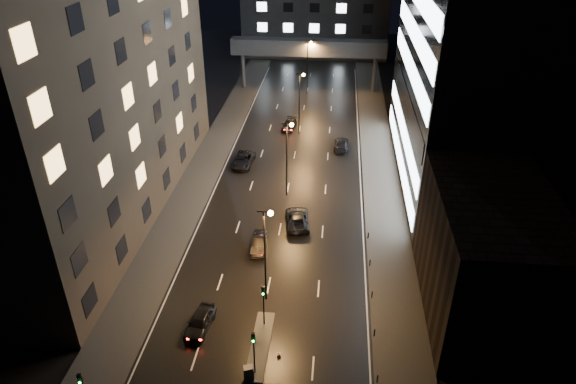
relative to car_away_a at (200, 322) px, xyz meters
The scene contains 24 objects.
ground 36.82m from the car_away_a, 81.59° to the left, with size 160.00×160.00×0.00m, color black.
sidewalk_left 32.22m from the car_away_a, 102.76° to the left, with size 5.00×110.00×0.15m, color #383533.
sidewalk_right 36.16m from the car_away_a, 60.35° to the left, with size 5.00×110.00×0.15m, color #383533.
building_left 32.85m from the car_away_a, 129.97° to the left, with size 15.00×48.00×40.00m, color #2D2319.
building_right_low 26.48m from the car_away_a, 12.05° to the left, with size 10.00×18.00×12.00m, color black.
building_right_glass 49.46m from the car_away_a, 46.86° to the left, with size 20.00×36.00×45.00m, color black.
building_far 95.30m from the car_away_a, 86.74° to the left, with size 34.00×14.00×25.00m, color #333335.
skybridge 67.07m from the car_away_a, 85.37° to the left, with size 30.00×3.00×10.00m.
median_island 5.94m from the car_away_a, 15.53° to the right, with size 1.60×8.00×0.15m, color #383533.
traffic_signal_near 6.20m from the car_away_a, ahead, with size 0.28×0.34×4.40m.
traffic_signal_far 7.66m from the car_away_a, 38.90° to the right, with size 0.28×0.34×4.40m.
bollard_row 15.86m from the car_away_a, 10.62° to the left, with size 0.12×25.12×0.90m.
streetlight_near 9.11m from the car_away_a, 38.56° to the left, with size 1.45×0.50×10.15m.
streetlight_mid_a 25.69m from the car_away_a, 77.21° to the left, with size 1.45×0.50×10.15m.
streetlight_mid_b 45.13m from the car_away_a, 82.89° to the left, with size 1.45×0.50×10.15m.
streetlight_far 64.91m from the car_away_a, 85.08° to the left, with size 1.45×0.50×10.15m.
car_away_a is the anchor object (origin of this frame).
car_away_b 12.96m from the car_away_a, 74.13° to the left, with size 1.58×4.54×1.50m, color black.
car_away_c 32.46m from the car_away_a, 93.09° to the left, with size 2.64×5.74×1.59m, color black.
car_away_d 46.32m from the car_away_a, 85.54° to the left, with size 1.95×4.81×1.39m, color black.
car_toward_a 19.15m from the car_away_a, 67.55° to the left, with size 2.64×5.73×1.59m, color black.
car_toward_b 41.33m from the car_away_a, 72.65° to the left, with size 2.15×5.29×1.54m, color black.
utility_cabinet 7.43m from the car_away_a, 44.67° to the right, with size 0.78×0.56×1.29m, color #535356.
cone_b 7.90m from the car_away_a, 19.55° to the right, with size 0.36×0.36×0.51m, color orange.
Camera 1 is at (5.82, -29.46, 33.98)m, focal length 32.00 mm.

